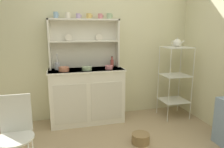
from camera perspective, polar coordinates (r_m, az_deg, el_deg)
wall_back at (r=3.55m, az=-3.82°, el=8.28°), size 3.84×0.05×2.50m
hutch_cabinet at (r=3.41m, az=-6.80°, el=-5.72°), size 1.18×0.45×0.87m
hutch_shelf_unit at (r=3.41m, az=-7.56°, el=9.17°), size 1.10×0.18×0.77m
bakers_rack at (r=3.67m, az=16.77°, el=-0.03°), size 0.44×0.40×1.20m
wire_chair at (r=2.34m, az=-24.75°, el=-13.45°), size 0.36×0.36×0.85m
floor_basket at (r=2.93m, az=7.76°, el=-16.94°), size 0.23×0.23×0.13m
cup_sky_0 at (r=3.35m, az=-14.98°, el=15.20°), size 0.08×0.07×0.09m
cup_cream_1 at (r=3.35m, az=-11.93°, el=15.30°), size 0.09×0.08×0.09m
cup_lilac_2 at (r=3.36m, az=-9.14°, el=15.28°), size 0.09×0.07×0.08m
cup_gold_3 at (r=3.38m, az=-6.26°, el=15.37°), size 0.10×0.08×0.08m
cup_rose_4 at (r=3.41m, az=-3.21°, el=15.38°), size 0.08×0.07×0.08m
cup_sage_5 at (r=3.45m, az=-0.75°, el=15.45°), size 0.09×0.08×0.09m
bowl_mixing_large at (r=3.20m, az=-12.95°, el=1.30°), size 0.15×0.15×0.06m
bowl_floral_medium at (r=3.23m, az=-6.81°, el=1.50°), size 0.15×0.15×0.05m
bowl_cream_small at (r=3.29m, az=-0.85°, el=1.84°), size 0.12×0.12×0.06m
jam_bottle at (r=3.46m, az=-0.01°, el=3.03°), size 0.05×0.05×0.18m
utensil_jar at (r=3.34m, az=-14.63°, el=2.15°), size 0.08×0.08×0.25m
porcelain_teapot at (r=3.60m, az=17.25°, el=8.07°), size 0.22×0.13×0.15m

